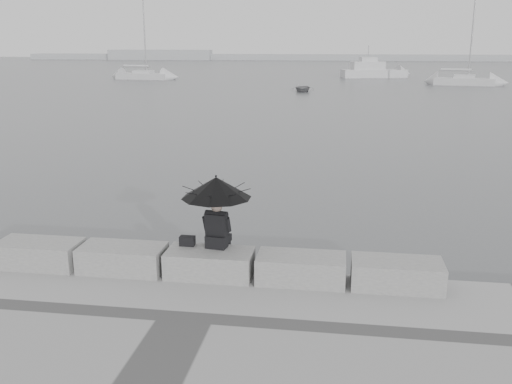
% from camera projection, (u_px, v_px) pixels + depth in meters
% --- Properties ---
extents(ground, '(360.00, 360.00, 0.00)m').
position_uv_depth(ground, '(216.00, 291.00, 11.22)').
color(ground, '#4C4F52').
rests_on(ground, ground).
extents(stone_block_far_left, '(1.60, 0.80, 0.50)m').
position_uv_depth(stone_block_far_left, '(39.00, 254.00, 11.09)').
color(stone_block_far_left, slate).
rests_on(stone_block_far_left, promenade).
extents(stone_block_left, '(1.60, 0.80, 0.50)m').
position_uv_depth(stone_block_left, '(123.00, 259.00, 10.84)').
color(stone_block_left, slate).
rests_on(stone_block_left, promenade).
extents(stone_block_centre, '(1.60, 0.80, 0.50)m').
position_uv_depth(stone_block_centre, '(210.00, 264.00, 10.60)').
color(stone_block_centre, slate).
rests_on(stone_block_centre, promenade).
extents(stone_block_right, '(1.60, 0.80, 0.50)m').
position_uv_depth(stone_block_right, '(301.00, 269.00, 10.35)').
color(stone_block_right, slate).
rests_on(stone_block_right, promenade).
extents(stone_block_far_right, '(1.60, 0.80, 0.50)m').
position_uv_depth(stone_block_far_right, '(397.00, 274.00, 10.11)').
color(stone_block_far_right, slate).
rests_on(stone_block_far_right, promenade).
extents(seated_person, '(1.31, 1.31, 1.39)m').
position_uv_depth(seated_person, '(216.00, 194.00, 10.49)').
color(seated_person, black).
rests_on(seated_person, stone_block_centre).
extents(bag, '(0.28, 0.16, 0.18)m').
position_uv_depth(bag, '(187.00, 241.00, 10.80)').
color(bag, black).
rests_on(bag, stone_block_centre).
extents(distant_landmass, '(180.00, 8.00, 2.80)m').
position_uv_depth(distant_landmass, '(306.00, 57.00, 159.96)').
color(distant_landmass, '#9EA1A4').
rests_on(distant_landmass, ground).
extents(sailboat_left, '(7.42, 3.40, 12.90)m').
position_uv_depth(sailboat_left, '(144.00, 75.00, 76.18)').
color(sailboat_left, silver).
rests_on(sailboat_left, ground).
extents(sailboat_right, '(7.00, 3.80, 12.90)m').
position_uv_depth(sailboat_right, '(464.00, 80.00, 65.63)').
color(sailboat_right, silver).
rests_on(sailboat_right, ground).
extents(motor_cruiser, '(9.38, 5.07, 4.50)m').
position_uv_depth(motor_cruiser, '(374.00, 71.00, 80.16)').
color(motor_cruiser, silver).
rests_on(motor_cruiser, ground).
extents(dinghy, '(3.43, 1.57, 0.57)m').
position_uv_depth(dinghy, '(302.00, 88.00, 57.26)').
color(dinghy, gray).
rests_on(dinghy, ground).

